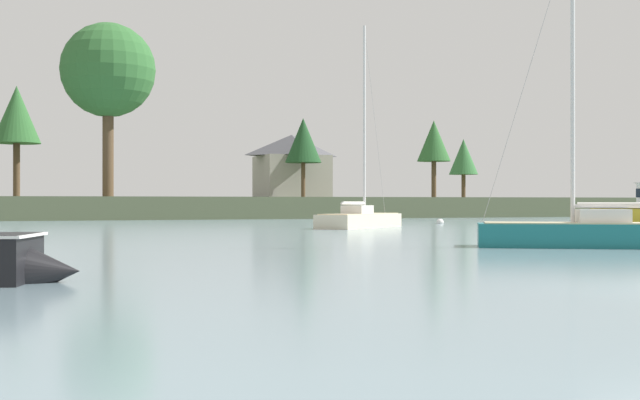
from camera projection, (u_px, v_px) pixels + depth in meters
name	position (u px, v px, depth m)	size (l,w,h in m)	color
far_shore_bank	(106.00, 207.00, 94.77)	(220.47, 56.79, 1.92)	#4C563D
sailboat_cream	(360.00, 223.00, 48.24)	(7.08, 6.74, 12.27)	beige
sailboat_teal	(592.00, 240.00, 27.20)	(7.24, 5.33, 11.01)	#196B70
mooring_buoy_white	(440.00, 222.00, 57.04)	(0.50, 0.50, 0.55)	white
shore_tree_inland_c	(463.00, 157.00, 109.18)	(3.77, 3.77, 7.74)	brown
shore_tree_center	(303.00, 141.00, 92.47)	(4.02, 4.02, 8.80)	brown
shore_tree_inland_a	(434.00, 142.00, 86.74)	(3.46, 3.46, 7.99)	brown
shore_tree_right_mid	(108.00, 71.00, 70.88)	(7.94, 7.94, 14.66)	brown
shore_tree_far_left	(17.00, 116.00, 77.65)	(4.37, 4.37, 10.32)	brown
cottage_hillside	(292.00, 165.00, 98.67)	(8.18, 7.70, 7.46)	#9E998E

